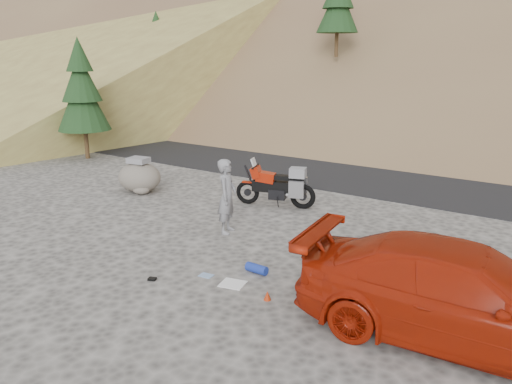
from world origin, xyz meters
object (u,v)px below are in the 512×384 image
red_car (459,339)px  man (228,232)px  motorcycle (279,186)px  boulder (140,177)px

red_car → man: bearing=67.4°
man → red_car: size_ratio=0.36×
man → motorcycle: bearing=-17.2°
motorcycle → boulder: bearing=175.6°
boulder → red_car: bearing=-17.1°
boulder → man: bearing=-17.2°
man → boulder: 4.96m
motorcycle → red_car: bearing=-54.4°
boulder → motorcycle: bearing=13.9°
red_car → boulder: size_ratio=3.44×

